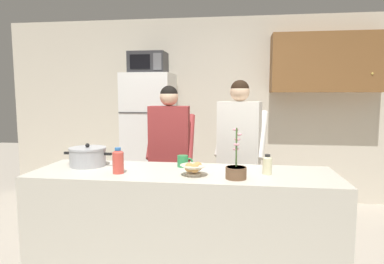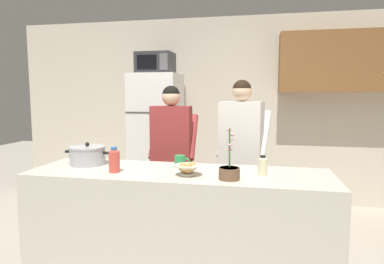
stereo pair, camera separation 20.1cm
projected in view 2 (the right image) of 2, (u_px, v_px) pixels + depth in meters
back_wall_unit at (234, 103)px, 4.66m from camera, size 6.00×0.48×2.60m
kitchen_island at (178, 228)px, 2.62m from camera, size 2.36×0.68×0.92m
refrigerator at (157, 140)px, 4.52m from camera, size 0.64×0.68×1.80m
microwave at (155, 63)px, 4.38m from camera, size 0.48×0.37×0.28m
person_near_pot at (172, 145)px, 3.42m from camera, size 0.50×0.42×1.61m
person_by_sink at (241, 142)px, 3.32m from camera, size 0.57×0.50×1.67m
cooking_pot at (88, 155)px, 2.82m from camera, size 0.42×0.31×0.19m
coffee_mug at (180, 161)px, 2.74m from camera, size 0.13×0.09×0.10m
bread_bowl at (188, 169)px, 2.43m from camera, size 0.21×0.21×0.10m
bottle_near_edge at (263, 166)px, 2.43m from camera, size 0.07×0.07×0.15m
bottle_mid_counter at (114, 160)px, 2.53m from camera, size 0.08×0.08×0.20m
potted_orchid at (229, 171)px, 2.32m from camera, size 0.15×0.15×0.37m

